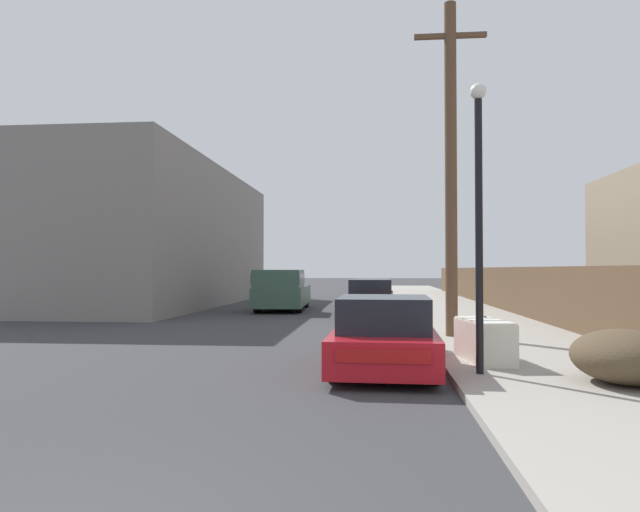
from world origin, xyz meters
The scene contains 11 objects.
sidewalk_curb centered at (5.30, 23.50, 0.06)m, with size 4.20×63.00×0.12m, color #9E998E.
discarded_fridge centered at (3.98, 7.58, 0.50)m, with size 0.87×1.70×0.78m.
parked_sports_car_red centered at (2.17, 7.17, 0.59)m, with size 1.88×4.15×1.31m.
car_parked_mid centered at (1.81, 18.56, 0.66)m, with size 1.83×4.44×1.40m.
car_parked_far centered at (1.83, 24.92, 0.62)m, with size 1.98×4.13×1.33m.
pickup_truck centered at (-1.99, 21.20, 0.88)m, with size 2.23×5.44×1.76m.
utility_pole centered at (3.92, 11.46, 4.43)m, with size 1.80×0.30×8.39m.
street_lamp centered at (3.68, 6.30, 2.83)m, with size 0.26×0.26×4.66m.
brush_pile centered at (5.64, 5.70, 0.51)m, with size 1.48×1.75×0.79m.
wooden_fence centered at (7.25, 22.03, 0.99)m, with size 0.08×41.09×1.74m, color brown.
building_left_block centered at (-8.89, 24.89, 3.38)m, with size 7.00×18.98×6.76m, color gray.
Camera 1 is at (2.02, -3.02, 1.79)m, focal length 32.00 mm.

